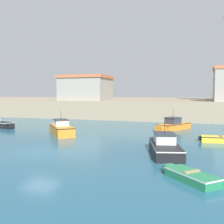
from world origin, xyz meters
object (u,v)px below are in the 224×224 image
dinghy_yellow_2 (223,139)px  harbor_shed_near_wharf (86,88)px  motorboat_black_1 (165,146)px  dinghy_green_5 (190,176)px  motorboat_orange_0 (173,125)px  motorboat_orange_6 (61,129)px

dinghy_yellow_2 → harbor_shed_near_wharf: size_ratio=0.51×
dinghy_yellow_2 → motorboat_black_1: bearing=-127.4°
motorboat_black_1 → dinghy_green_5: (1.85, -5.58, -0.27)m
motorboat_black_1 → harbor_shed_near_wharf: size_ratio=0.75×
motorboat_orange_0 → motorboat_orange_6: 12.98m
harbor_shed_near_wharf → motorboat_orange_0: bearing=-36.2°
motorboat_black_1 → motorboat_orange_6: bearing=154.0°
dinghy_yellow_2 → dinghy_green_5: 11.57m
motorboat_orange_0 → motorboat_orange_6: bearing=-146.3°
dinghy_yellow_2 → motorboat_orange_6: bearing=-179.1°
dinghy_yellow_2 → dinghy_green_5: dinghy_yellow_2 is taller
motorboat_black_1 → harbor_shed_near_wharf: bearing=124.1°
dinghy_green_5 → motorboat_black_1: bearing=108.4°
dinghy_green_5 → harbor_shed_near_wharf: 35.67m
motorboat_orange_0 → motorboat_black_1: motorboat_orange_0 is taller
motorboat_black_1 → motorboat_orange_6: (-11.21, 5.48, 0.08)m
motorboat_black_1 → dinghy_green_5: bearing=-71.6°
motorboat_orange_0 → harbor_shed_near_wharf: 20.61m
motorboat_black_1 → motorboat_orange_6: 12.48m
motorboat_black_1 → dinghy_green_5: motorboat_black_1 is taller
motorboat_black_1 → dinghy_yellow_2: 7.20m
motorboat_orange_6 → dinghy_green_5: bearing=-40.2°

